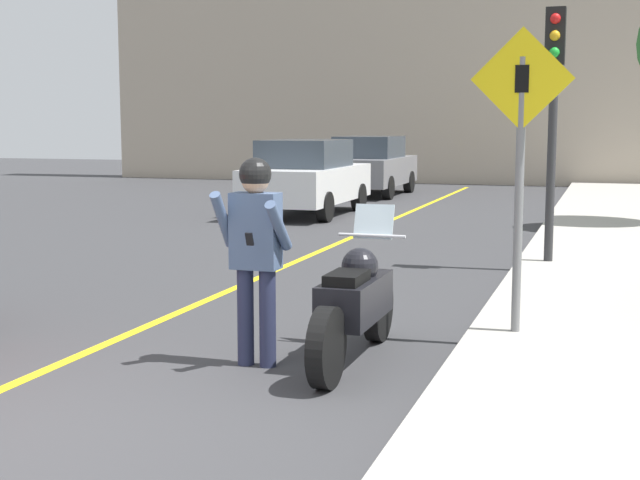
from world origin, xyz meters
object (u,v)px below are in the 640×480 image
at_px(traffic_light, 554,86).
at_px(parked_car_white, 307,177).
at_px(person_biker, 255,239).
at_px(parked_car_grey, 371,165).
at_px(crossing_sign, 520,151).
at_px(motorcycle, 355,304).

relative_size(traffic_light, parked_car_white, 0.81).
distance_m(person_biker, parked_car_grey, 18.18).
xyz_separation_m(person_biker, parked_car_grey, (-3.74, 17.79, -0.23)).
xyz_separation_m(traffic_light, parked_car_grey, (-5.75, 12.06, -1.69)).
relative_size(crossing_sign, parked_car_white, 0.65).
distance_m(motorcycle, crossing_sign, 2.02).
relative_size(motorcycle, parked_car_white, 0.53).
relative_size(motorcycle, traffic_light, 0.65).
xyz_separation_m(motorcycle, traffic_light, (1.25, 5.35, 2.03)).
xyz_separation_m(crossing_sign, parked_car_white, (-5.67, 10.65, -0.94)).
distance_m(person_biker, traffic_light, 6.24).
height_order(traffic_light, parked_car_grey, traffic_light).
bearing_deg(traffic_light, crossing_sign, -89.93).
height_order(traffic_light, parked_car_white, traffic_light).
bearing_deg(parked_car_grey, traffic_light, -64.52).
bearing_deg(crossing_sign, parked_car_white, 118.03).
xyz_separation_m(crossing_sign, traffic_light, (-0.01, 4.41, 0.75)).
relative_size(motorcycle, person_biker, 1.27).
relative_size(traffic_light, parked_car_grey, 0.81).
bearing_deg(parked_car_white, motorcycle, -69.13).
bearing_deg(motorcycle, crossing_sign, 36.82).
distance_m(person_biker, parked_car_white, 12.52).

